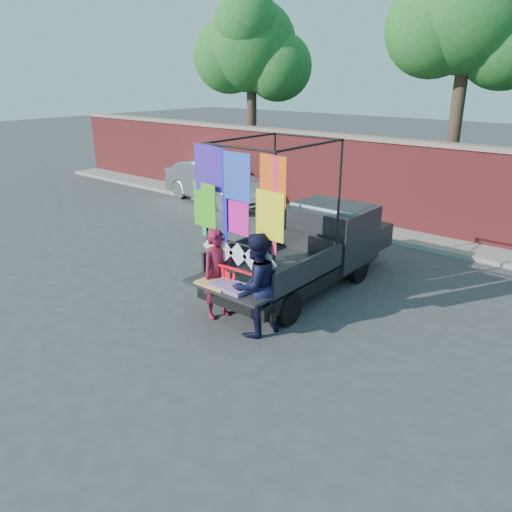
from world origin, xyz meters
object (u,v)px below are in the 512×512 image
Objects in this scene: sedan at (216,182)px; woman at (218,274)px; man at (256,285)px; pickup_truck at (316,246)px.

woman is at bearing -126.93° from sedan.
sedan is 8.93m from woman.
woman is 0.97m from man.
pickup_truck reaches higher than man.
pickup_truck is at bearing -110.91° from sedan.
man is at bearing -123.14° from sedan.
sedan is 2.40× the size of man.
pickup_truck is 2.62m from woman.
man is (0.96, -0.07, 0.07)m from woman.
sedan is (-6.69, 3.80, -0.07)m from pickup_truck.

